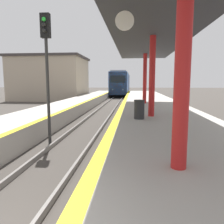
{
  "coord_description": "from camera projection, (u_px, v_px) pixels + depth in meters",
  "views": [
    {
      "loc": [
        2.37,
        -1.85,
        2.5
      ],
      "look_at": [
        0.29,
        19.78,
        -0.48
      ],
      "focal_mm": 35.0,
      "sensor_mm": 36.0,
      "label": 1
    }
  ],
  "objects": [
    {
      "name": "train",
      "position": [
        121.0,
        84.0,
        43.98
      ],
      "size": [
        2.9,
        21.3,
        4.38
      ],
      "color": "black",
      "rests_on": "ground"
    },
    {
      "name": "station_building",
      "position": [
        51.0,
        78.0,
        31.19
      ],
      "size": [
        9.99,
        7.94,
        6.08
      ],
      "color": "tan",
      "rests_on": "ground"
    },
    {
      "name": "trash_bin",
      "position": [
        139.0,
        109.0,
        9.73
      ],
      "size": [
        0.48,
        0.48,
        0.85
      ],
      "color": "#262628",
      "rests_on": "platform_right"
    },
    {
      "name": "signal_near",
      "position": [
        46.0,
        56.0,
        8.41
      ],
      "size": [
        0.36,
        0.31,
        5.08
      ],
      "color": "#2D2D2D",
      "rests_on": "ground"
    },
    {
      "name": "station_canopy",
      "position": [
        153.0,
        36.0,
        10.07
      ],
      "size": [
        3.87,
        19.42,
        3.97
      ],
      "color": "red",
      "rests_on": "platform_right"
    }
  ]
}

